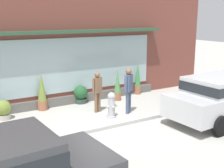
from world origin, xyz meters
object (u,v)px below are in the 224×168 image
pedestrian_with_handbag (129,87)px  potted_plant_low_front (42,93)px  pedestrian_passerby (97,89)px  potted_plant_by_entrance (81,94)px  fire_hydrant (112,105)px  potted_plant_doorstep (3,110)px  potted_plant_trailing_edge (138,79)px  potted_plant_window_center (117,86)px  parked_car_silver (224,95)px

pedestrian_with_handbag → potted_plant_low_front: bearing=113.9°
pedestrian_passerby → potted_plant_by_entrance: size_ratio=2.07×
fire_hydrant → potted_plant_doorstep: size_ratio=1.33×
potted_plant_doorstep → potted_plant_trailing_edge: 6.14m
potted_plant_by_entrance → fire_hydrant: bearing=-85.8°
potted_plant_window_center → potted_plant_low_front: 3.24m
pedestrian_with_handbag → potted_plant_trailing_edge: size_ratio=1.18×
pedestrian_with_handbag → parked_car_silver: bearing=-72.0°
pedestrian_with_handbag → potted_plant_window_center: pedestrian_with_handbag is taller
fire_hydrant → potted_plant_window_center: size_ratio=0.69×
pedestrian_with_handbag → parked_car_silver: (2.41, -2.32, -0.10)m
pedestrian_passerby → potted_plant_doorstep: size_ratio=2.23×
parked_car_silver → potted_plant_trailing_edge: parked_car_silver is taller
parked_car_silver → pedestrian_passerby: bearing=135.3°
pedestrian_passerby → potted_plant_low_front: size_ratio=1.08×
pedestrian_passerby → potted_plant_trailing_edge: pedestrian_passerby is taller
potted_plant_window_center → potted_plant_by_entrance: size_ratio=1.79×
parked_car_silver → potted_plant_window_center: (-1.83, 4.02, -0.26)m
potted_plant_by_entrance → potted_plant_doorstep: bearing=-172.4°
potted_plant_window_center → potted_plant_trailing_edge: (1.38, 0.41, 0.05)m
potted_plant_window_center → potted_plant_trailing_edge: potted_plant_trailing_edge is taller
fire_hydrant → potted_plant_doorstep: (-3.37, 1.80, -0.12)m
fire_hydrant → potted_plant_window_center: 2.25m
fire_hydrant → pedestrian_passerby: size_ratio=0.60×
fire_hydrant → pedestrian_passerby: bearing=100.0°
parked_car_silver → potted_plant_doorstep: size_ratio=6.59×
pedestrian_passerby → potted_plant_low_front: pedestrian_passerby is taller
potted_plant_low_front → potted_plant_trailing_edge: potted_plant_trailing_edge is taller
parked_car_silver → potted_plant_by_entrance: (-3.37, 4.47, -0.52)m
potted_plant_doorstep → parked_car_silver: bearing=-31.6°
potted_plant_by_entrance → potted_plant_doorstep: size_ratio=1.08×
fire_hydrant → potted_plant_doorstep: fire_hydrant is taller
fire_hydrant → parked_car_silver: parked_car_silver is taller
potted_plant_window_center → potted_plant_by_entrance: potted_plant_window_center is taller
fire_hydrant → pedestrian_with_handbag: 0.96m
parked_car_silver → potted_plant_by_entrance: 5.63m
fire_hydrant → potted_plant_by_entrance: (-0.17, 2.23, -0.09)m
potted_plant_window_center → potted_plant_by_entrance: (-1.54, 0.46, -0.26)m
potted_plant_by_entrance → potted_plant_trailing_edge: bearing=-0.9°
potted_plant_by_entrance → potted_plant_doorstep: (-3.21, -0.43, -0.02)m
parked_car_silver → potted_plant_doorstep: bearing=145.9°
potted_plant_doorstep → potted_plant_trailing_edge: bearing=3.6°
potted_plant_window_center → pedestrian_passerby: bearing=-147.0°
fire_hydrant → potted_plant_by_entrance: size_ratio=1.24×
potted_plant_window_center → potted_plant_doorstep: potted_plant_window_center is taller
pedestrian_with_handbag → potted_plant_window_center: 1.83m
fire_hydrant → pedestrian_with_handbag: bearing=5.3°
potted_plant_doorstep → potted_plant_low_front: bearing=12.3°
pedestrian_passerby → potted_plant_window_center: pedestrian_passerby is taller
potted_plant_low_front → potted_plant_doorstep: 1.60m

